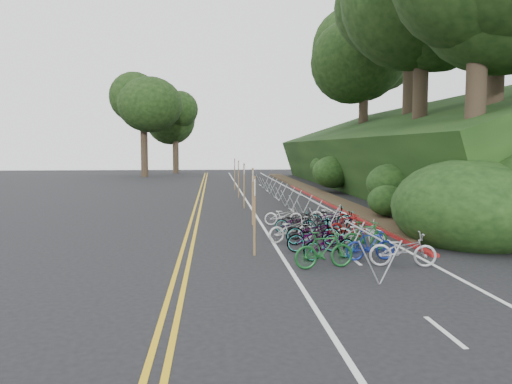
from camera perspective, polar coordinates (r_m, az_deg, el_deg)
ground at (r=16.95m, az=-1.06°, el=-6.39°), size 120.00×120.00×0.00m
road_markings at (r=26.94m, az=-1.18°, el=-2.09°), size 7.47×80.00×0.01m
red_curb at (r=29.56m, az=8.43°, el=-1.41°), size 0.25×28.00×0.10m
embankment at (r=38.30m, az=16.66°, el=3.68°), size 14.30×48.14×9.11m
tree_cluster at (r=40.99m, az=11.04°, el=16.91°), size 32.77×54.31×18.97m
bike_rack_front at (r=14.11m, az=11.98°, el=-5.33°), size 1.13×3.26×1.14m
bike_racks_rest at (r=29.96m, az=2.98°, el=0.27°), size 1.14×23.00×1.17m
signpost_near at (r=15.53m, az=-0.19°, el=-2.09°), size 0.08×0.40×2.50m
signposts_rest at (r=30.68m, az=-1.72°, el=1.47°), size 0.08×18.40×2.50m
bike_front at (r=17.91m, az=4.02°, el=-4.24°), size 1.22×1.90×0.94m
bike_valet at (r=18.01m, az=8.47°, el=-4.24°), size 3.20×9.75×1.05m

